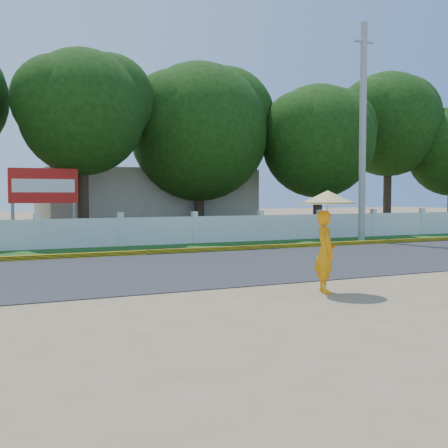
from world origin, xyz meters
TOP-DOWN VIEW (x-y plane):
  - ground at (0.00, 0.00)m, footprint 120.00×120.00m
  - road at (0.00, 4.50)m, footprint 60.00×7.00m
  - grass_verge at (0.00, 9.75)m, footprint 60.00×3.50m
  - curb at (0.00, 8.05)m, footprint 40.00×0.18m
  - fence at (0.00, 11.20)m, footprint 40.00×0.10m
  - building_near at (3.00, 18.00)m, footprint 10.00×6.00m
  - utility_pole at (9.82, 9.34)m, footprint 0.28×0.28m
  - monk_with_parasol at (1.21, -0.25)m, footprint 1.13×1.13m
  - billboard at (-2.61, 12.30)m, footprint 2.50×0.13m
  - tree_row at (2.73, 14.10)m, footprint 39.43×7.73m

SIDE VIEW (x-z plane):
  - ground at x=0.00m, z-range 0.00..0.00m
  - road at x=0.00m, z-range 0.00..0.02m
  - grass_verge at x=0.00m, z-range 0.00..0.03m
  - curb at x=0.00m, z-range 0.00..0.16m
  - fence at x=0.00m, z-range 0.00..1.10m
  - monk_with_parasol at x=1.21m, z-range 0.31..2.36m
  - building_near at x=3.00m, z-range 0.00..3.20m
  - billboard at x=-2.61m, z-range 0.67..3.62m
  - utility_pole at x=9.82m, z-range 0.00..9.08m
  - tree_row at x=2.73m, z-range 0.53..9.23m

